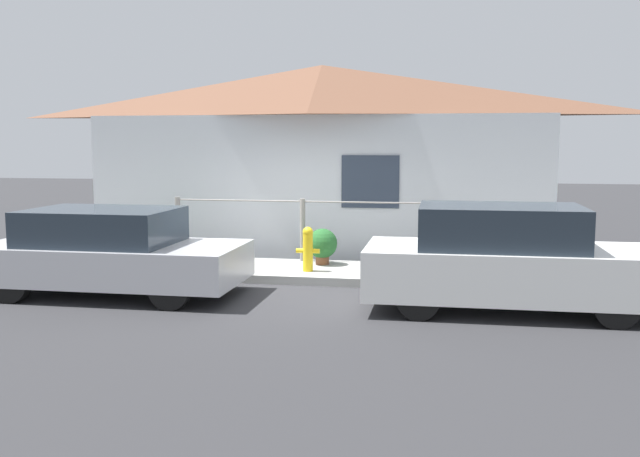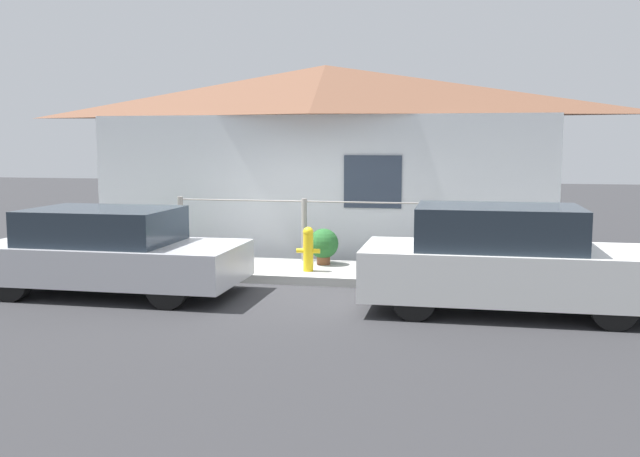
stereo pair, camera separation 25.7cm
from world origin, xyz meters
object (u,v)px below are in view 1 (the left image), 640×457
car_left (110,252)px  car_right (508,260)px  fire_hydrant (308,248)px  potted_plant_by_fence (163,238)px  potted_plant_near_hydrant (322,244)px

car_left → car_right: (5.83, -0.00, 0.06)m
car_right → fire_hydrant: size_ratio=5.25×
car_left → potted_plant_by_fence: (-0.26, 2.63, -0.15)m
fire_hydrant → car_left: bearing=-147.7°
potted_plant_by_fence → car_right: bearing=-23.4°
car_left → potted_plant_by_fence: car_left is taller
fire_hydrant → potted_plant_near_hydrant: bearing=80.4°
car_right → potted_plant_by_fence: size_ratio=5.94×
potted_plant_near_hydrant → potted_plant_by_fence: (-3.08, 0.21, 0.01)m
potted_plant_near_hydrant → potted_plant_by_fence: potted_plant_by_fence is taller
car_right → potted_plant_by_fence: bearing=156.2°
car_left → potted_plant_near_hydrant: car_left is taller
car_left → fire_hydrant: 3.21m
car_right → car_left: bearing=179.5°
car_left → potted_plant_near_hydrant: (2.83, 2.42, -0.16)m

